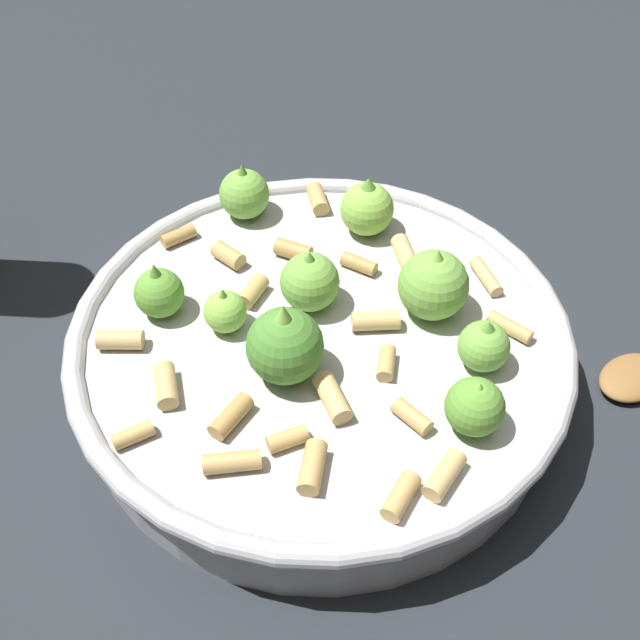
# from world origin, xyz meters

# --- Properties ---
(ground_plane) EXTENTS (2.40, 2.40, 0.00)m
(ground_plane) POSITION_xyz_m (0.00, 0.00, 0.00)
(ground_plane) COLOR #23282D
(cooking_pan) EXTENTS (0.32, 0.32, 0.10)m
(cooking_pan) POSITION_xyz_m (0.00, 0.00, 0.03)
(cooking_pan) COLOR #B7B7BC
(cooking_pan) RESTS_ON ground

